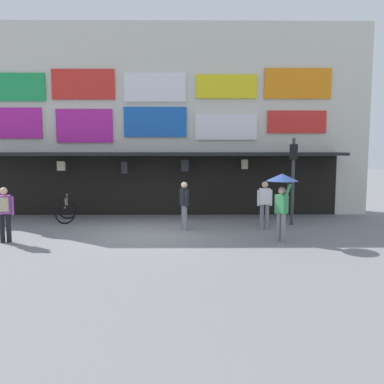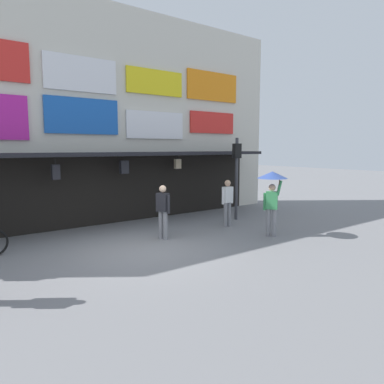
# 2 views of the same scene
# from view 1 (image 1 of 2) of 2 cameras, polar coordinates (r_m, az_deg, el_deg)

# --- Properties ---
(ground_plane) EXTENTS (80.00, 80.00, 0.00)m
(ground_plane) POSITION_cam_1_polar(r_m,az_deg,el_deg) (13.45, -6.40, -6.02)
(ground_plane) COLOR slate
(shopfront) EXTENTS (18.00, 2.60, 8.00)m
(shopfront) POSITION_cam_1_polar(r_m,az_deg,el_deg) (17.72, -5.05, 9.86)
(shopfront) COLOR beige
(shopfront) RESTS_ON ground
(traffic_light_far) EXTENTS (0.32, 0.35, 3.20)m
(traffic_light_far) POSITION_cam_1_polar(r_m,az_deg,el_deg) (15.25, 14.09, 3.41)
(traffic_light_far) COLOR #38383D
(traffic_light_far) RESTS_ON ground
(bicycle_parked) EXTENTS (0.93, 1.28, 1.05)m
(bicycle_parked) POSITION_cam_1_polar(r_m,az_deg,el_deg) (16.40, -17.33, -2.63)
(bicycle_parked) COLOR black
(bicycle_parked) RESTS_ON ground
(pedestrian_in_purple) EXTENTS (0.53, 0.23, 1.68)m
(pedestrian_in_purple) POSITION_cam_1_polar(r_m,az_deg,el_deg) (14.36, 10.22, -1.45)
(pedestrian_in_purple) COLOR gray
(pedestrian_in_purple) RESTS_ON ground
(pedestrian_in_green) EXTENTS (0.51, 0.42, 1.68)m
(pedestrian_in_green) POSITION_cam_1_polar(r_m,az_deg,el_deg) (13.34, -24.97, -2.39)
(pedestrian_in_green) COLOR black
(pedestrian_in_green) RESTS_ON ground
(pedestrian_in_red) EXTENTS (0.33, 0.51, 1.68)m
(pedestrian_in_red) POSITION_cam_1_polar(r_m,az_deg,el_deg) (13.98, -1.10, -1.56)
(pedestrian_in_red) COLOR gray
(pedestrian_in_red) RESTS_ON ground
(pedestrian_with_umbrella) EXTENTS (0.96, 0.96, 2.08)m
(pedestrian_with_umbrella) POSITION_cam_1_polar(r_m,az_deg,el_deg) (12.47, 12.58, 0.54)
(pedestrian_with_umbrella) COLOR gray
(pedestrian_with_umbrella) RESTS_ON ground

